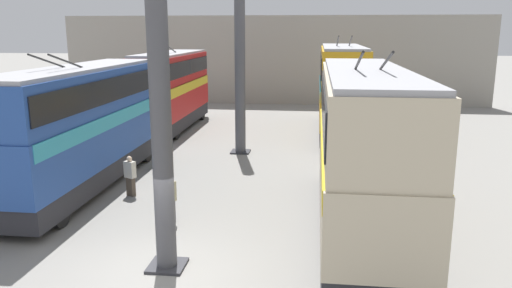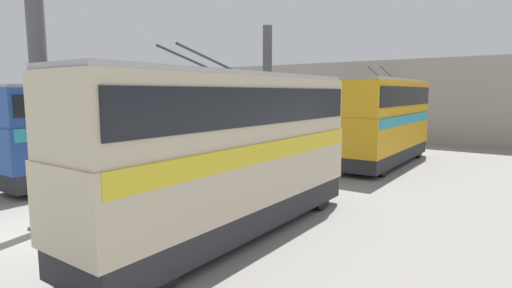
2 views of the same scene
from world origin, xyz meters
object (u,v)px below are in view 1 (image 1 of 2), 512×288
bus_left_near (363,142)px  person_aisle_midway (170,197)px  bus_left_far (341,85)px  person_by_right_row (130,175)px  bus_right_far (172,86)px  oil_drum (163,158)px  bus_right_mid (81,120)px

bus_left_near → person_aisle_midway: size_ratio=6.75×
bus_left_near → bus_left_far: size_ratio=1.03×
person_by_right_row → person_aisle_midway: person_aisle_midway is taller
bus_left_far → bus_right_far: (0.55, 10.53, -0.24)m
person_aisle_midway → person_by_right_row: bearing=74.4°
person_by_right_row → person_aisle_midway: (-2.43, -2.26, 0.04)m
bus_left_near → oil_drum: bearing=52.5°
bus_left_near → person_aisle_midway: bearing=89.7°
bus_left_far → bus_right_mid: bus_left_far is taller
person_aisle_midway → bus_right_mid: bearing=85.8°
bus_left_near → oil_drum: bus_left_near is taller
bus_right_mid → oil_drum: 4.50m
bus_right_far → bus_right_mid: bearing=-180.0°
bus_right_mid → oil_drum: bearing=-34.9°
bus_left_near → bus_left_far: bus_left_far is taller
bus_left_far → person_by_right_row: size_ratio=6.83×
bus_left_far → bus_right_far: bearing=87.0°
oil_drum → person_aisle_midway: bearing=-160.7°
bus_left_near → bus_right_far: 18.90m
person_aisle_midway → bus_left_far: bearing=9.5°
bus_right_far → oil_drum: (-9.30, -2.21, -2.30)m
bus_right_mid → person_by_right_row: 3.00m
bus_right_mid → person_aisle_midway: 5.78m
bus_left_near → oil_drum: size_ratio=12.07×
bus_left_far → oil_drum: 12.34m
bus_right_mid → bus_right_far: size_ratio=1.17×
bus_right_far → person_aisle_midway: bearing=-164.2°
bus_left_far → oil_drum: size_ratio=11.66×
oil_drum → bus_right_far: bearing=13.4°
bus_left_far → person_by_right_row: 15.34m
bus_right_far → bus_left_near: bearing=-146.1°
person_aisle_midway → bus_right_far: bearing=47.3°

